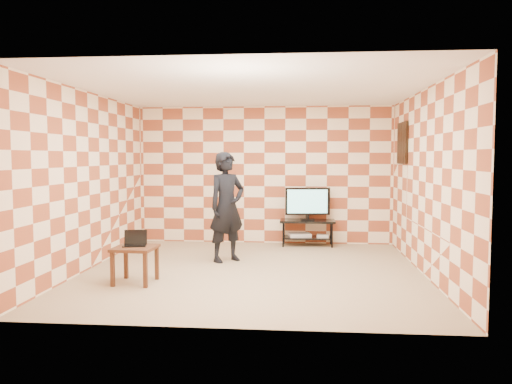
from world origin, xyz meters
TOP-DOWN VIEW (x-y plane):
  - floor at (0.00, 0.00)m, footprint 5.00×5.00m
  - wall_back at (0.00, 2.50)m, footprint 5.00×0.02m
  - wall_front at (0.00, -2.50)m, footprint 5.00×0.02m
  - wall_left at (-2.50, 0.00)m, footprint 0.02×5.00m
  - wall_right at (2.50, 0.00)m, footprint 0.02×5.00m
  - ceiling at (0.00, 0.00)m, footprint 5.00×5.00m
  - wall_art at (2.47, 1.55)m, footprint 0.04×0.72m
  - tv_stand at (0.85, 2.23)m, footprint 1.04×0.47m
  - tv at (0.85, 2.23)m, footprint 0.86×0.19m
  - dvd_player at (0.70, 2.24)m, footprint 0.46×0.37m
  - game_console at (1.14, 2.22)m, footprint 0.24×0.18m
  - side_table at (-1.52, -0.82)m, footprint 0.57×0.57m
  - laptop at (-1.55, -0.74)m, footprint 0.35×0.30m
  - person at (-0.49, 0.70)m, footprint 0.77×0.76m

SIDE VIEW (x-z plane):
  - floor at x=0.00m, z-range 0.00..0.00m
  - game_console at x=1.14m, z-range 0.17..0.22m
  - dvd_player at x=0.70m, z-range 0.17..0.24m
  - tv_stand at x=0.85m, z-range 0.12..0.62m
  - side_table at x=-1.52m, z-range 0.16..0.66m
  - laptop at x=-1.55m, z-range 0.45..0.65m
  - tv at x=0.85m, z-range 0.53..1.16m
  - person at x=-0.49m, z-range 0.00..1.79m
  - wall_back at x=0.00m, z-range 0.00..2.70m
  - wall_front at x=0.00m, z-range 0.00..2.70m
  - wall_left at x=-2.50m, z-range 0.00..2.70m
  - wall_right at x=2.50m, z-range 0.00..2.70m
  - wall_art at x=2.47m, z-range 1.59..2.31m
  - ceiling at x=0.00m, z-range 2.69..2.71m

